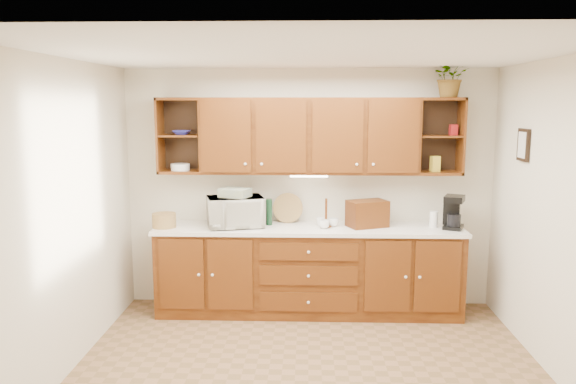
# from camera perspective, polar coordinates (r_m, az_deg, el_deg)

# --- Properties ---
(floor) EXTENTS (4.00, 4.00, 0.00)m
(floor) POSITION_cam_1_polar(r_m,az_deg,el_deg) (4.90, 2.08, -18.12)
(floor) COLOR brown
(floor) RESTS_ON ground
(ceiling) EXTENTS (4.00, 4.00, 0.00)m
(ceiling) POSITION_cam_1_polar(r_m,az_deg,el_deg) (4.37, 2.28, 13.83)
(ceiling) COLOR white
(ceiling) RESTS_ON back_wall
(back_wall) EXTENTS (4.00, 0.00, 4.00)m
(back_wall) POSITION_cam_1_polar(r_m,az_deg,el_deg) (6.18, 2.13, 0.34)
(back_wall) COLOR beige
(back_wall) RESTS_ON floor
(left_wall) EXTENTS (0.00, 3.50, 3.50)m
(left_wall) POSITION_cam_1_polar(r_m,az_deg,el_deg) (4.88, -22.06, -2.68)
(left_wall) COLOR beige
(left_wall) RESTS_ON floor
(right_wall) EXTENTS (0.00, 3.50, 3.50)m
(right_wall) POSITION_cam_1_polar(r_m,az_deg,el_deg) (4.89, 26.34, -2.93)
(right_wall) COLOR beige
(right_wall) RESTS_ON floor
(base_cabinets) EXTENTS (3.20, 0.60, 0.90)m
(base_cabinets) POSITION_cam_1_polar(r_m,az_deg,el_deg) (6.08, 2.09, -8.04)
(base_cabinets) COLOR #351506
(base_cabinets) RESTS_ON floor
(countertop) EXTENTS (3.24, 0.64, 0.04)m
(countertop) POSITION_cam_1_polar(r_m,az_deg,el_deg) (5.94, 2.11, -3.74)
(countertop) COLOR white
(countertop) RESTS_ON base_cabinets
(upper_cabinets) EXTENTS (3.20, 0.33, 0.80)m
(upper_cabinets) POSITION_cam_1_polar(r_m,az_deg,el_deg) (5.96, 2.26, 5.75)
(upper_cabinets) COLOR #351506
(upper_cabinets) RESTS_ON back_wall
(undercabinet_light) EXTENTS (0.40, 0.05, 0.02)m
(undercabinet_light) POSITION_cam_1_polar(r_m,az_deg,el_deg) (5.94, 2.14, 1.64)
(undercabinet_light) COLOR white
(undercabinet_light) RESTS_ON upper_cabinets
(framed_picture) EXTENTS (0.03, 0.24, 0.30)m
(framed_picture) POSITION_cam_1_polar(r_m,az_deg,el_deg) (5.64, 22.81, 4.43)
(framed_picture) COLOR black
(framed_picture) RESTS_ON right_wall
(wicker_basket) EXTENTS (0.28, 0.28, 0.15)m
(wicker_basket) POSITION_cam_1_polar(r_m,az_deg,el_deg) (6.04, -12.47, -2.83)
(wicker_basket) COLOR #A27C43
(wicker_basket) RESTS_ON countertop
(microwave) EXTENTS (0.66, 0.53, 0.32)m
(microwave) POSITION_cam_1_polar(r_m,az_deg,el_deg) (5.94, -5.39, -2.01)
(microwave) COLOR silver
(microwave) RESTS_ON countertop
(towel_stack) EXTENTS (0.36, 0.31, 0.09)m
(towel_stack) POSITION_cam_1_polar(r_m,az_deg,el_deg) (5.91, -5.41, -0.07)
(towel_stack) COLOR tan
(towel_stack) RESTS_ON microwave
(wine_bottle) EXTENTS (0.08, 0.08, 0.28)m
(wine_bottle) POSITION_cam_1_polar(r_m,az_deg,el_deg) (6.00, -1.93, -2.04)
(wine_bottle) COLOR black
(wine_bottle) RESTS_ON countertop
(woven_tray) EXTENTS (0.33, 0.10, 0.32)m
(woven_tray) POSITION_cam_1_polar(r_m,az_deg,el_deg) (6.15, -0.02, -3.03)
(woven_tray) COLOR #A27C43
(woven_tray) RESTS_ON countertop
(bread_box) EXTENTS (0.47, 0.39, 0.28)m
(bread_box) POSITION_cam_1_polar(r_m,az_deg,el_deg) (5.97, 8.06, -2.19)
(bread_box) COLOR #351506
(bread_box) RESTS_ON countertop
(mug_tree) EXTENTS (0.27, 0.27, 0.30)m
(mug_tree) POSITION_cam_1_polar(r_m,az_deg,el_deg) (5.94, 3.88, -3.10)
(mug_tree) COLOR #351506
(mug_tree) RESTS_ON countertop
(canister_red) EXTENTS (0.14, 0.14, 0.14)m
(canister_red) POSITION_cam_1_polar(r_m,az_deg,el_deg) (5.91, 7.48, -3.00)
(canister_red) COLOR #A21718
(canister_red) RESTS_ON countertop
(canister_white) EXTENTS (0.11, 0.11, 0.17)m
(canister_white) POSITION_cam_1_polar(r_m,az_deg,el_deg) (6.10, 14.58, -2.69)
(canister_white) COLOR white
(canister_white) RESTS_ON countertop
(canister_yellow) EXTENTS (0.12, 0.12, 0.11)m
(canister_yellow) POSITION_cam_1_polar(r_m,az_deg,el_deg) (5.92, 8.28, -3.12)
(canister_yellow) COLOR gold
(canister_yellow) RESTS_ON countertop
(coffee_maker) EXTENTS (0.26, 0.30, 0.35)m
(coffee_maker) POSITION_cam_1_polar(r_m,az_deg,el_deg) (6.08, 16.44, -2.02)
(coffee_maker) COLOR black
(coffee_maker) RESTS_ON countertop
(bowl_stack) EXTENTS (0.20, 0.20, 0.05)m
(bowl_stack) POSITION_cam_1_polar(r_m,az_deg,el_deg) (6.09, -10.77, 5.96)
(bowl_stack) COLOR #2A2C9A
(bowl_stack) RESTS_ON upper_cabinets
(plate_stack) EXTENTS (0.24, 0.24, 0.07)m
(plate_stack) POSITION_cam_1_polar(r_m,az_deg,el_deg) (6.13, -10.89, 2.51)
(plate_stack) COLOR white
(plate_stack) RESTS_ON upper_cabinets
(pantry_box_yellow) EXTENTS (0.11, 0.10, 0.16)m
(pantry_box_yellow) POSITION_cam_1_polar(r_m,az_deg,el_deg) (6.12, 14.71, 2.80)
(pantry_box_yellow) COLOR gold
(pantry_box_yellow) RESTS_ON upper_cabinets
(pantry_box_red) EXTENTS (0.08, 0.07, 0.11)m
(pantry_box_red) POSITION_cam_1_polar(r_m,az_deg,el_deg) (6.14, 16.46, 6.07)
(pantry_box_red) COLOR #A21718
(pantry_box_red) RESTS_ON upper_cabinets
(potted_plant) EXTENTS (0.46, 0.42, 0.42)m
(potted_plant) POSITION_cam_1_polar(r_m,az_deg,el_deg) (6.09, 16.19, 11.19)
(potted_plant) COLOR #999999
(potted_plant) RESTS_ON upper_cabinets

